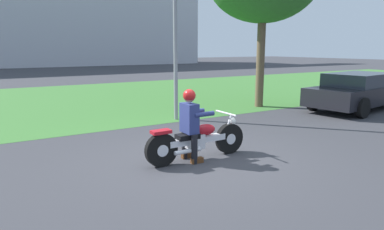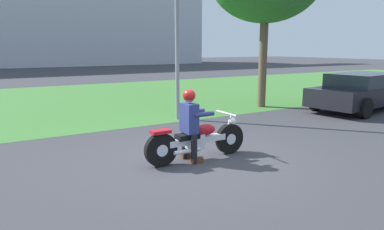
# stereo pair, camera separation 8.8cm
# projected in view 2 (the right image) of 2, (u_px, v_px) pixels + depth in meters

# --- Properties ---
(ground) EXTENTS (120.00, 120.00, 0.00)m
(ground) POSITION_uv_depth(u_px,v_px,m) (196.00, 160.00, 6.66)
(ground) COLOR #38383D
(grass_verge) EXTENTS (60.00, 12.00, 0.01)m
(grass_verge) POSITION_uv_depth(u_px,v_px,m) (84.00, 99.00, 14.45)
(grass_verge) COLOR #3D7533
(grass_verge) RESTS_ON ground
(motorcycle_lead) EXTENTS (2.18, 0.66, 0.87)m
(motorcycle_lead) POSITION_uv_depth(u_px,v_px,m) (198.00, 140.00, 6.61)
(motorcycle_lead) COLOR black
(motorcycle_lead) RESTS_ON ground
(rider_lead) EXTENTS (0.55, 0.48, 1.39)m
(rider_lead) POSITION_uv_depth(u_px,v_px,m) (190.00, 120.00, 6.44)
(rider_lead) COLOR black
(rider_lead) RESTS_ON ground
(car_parked) EXTENTS (4.57, 2.30, 1.28)m
(car_parked) POSITION_uv_depth(u_px,v_px,m) (362.00, 91.00, 11.90)
(car_parked) COLOR black
(car_parked) RESTS_ON ground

